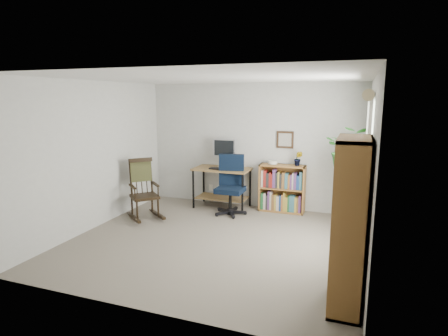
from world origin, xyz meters
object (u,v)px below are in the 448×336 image
at_px(rocking_chair, 144,189).
at_px(tall_bookshelf, 350,224).
at_px(low_bookshelf, 282,188).
at_px(desk, 222,188).
at_px(office_chair, 230,185).

bearing_deg(rocking_chair, tall_bookshelf, -73.19).
height_order(rocking_chair, tall_bookshelf, tall_bookshelf).
bearing_deg(rocking_chair, low_bookshelf, -17.66).
bearing_deg(desk, tall_bookshelf, -49.64).
distance_m(desk, tall_bookshelf, 3.79).
xyz_separation_m(desk, low_bookshelf, (1.16, 0.12, 0.06)).
relative_size(desk, office_chair, 0.98).
relative_size(rocking_chair, tall_bookshelf, 0.62).
relative_size(rocking_chair, low_bookshelf, 1.21).
distance_m(office_chair, rocking_chair, 1.54).
distance_m(rocking_chair, tall_bookshelf, 3.93).
bearing_deg(office_chair, rocking_chair, -165.22).
distance_m(rocking_chair, low_bookshelf, 2.54).
height_order(rocking_chair, low_bookshelf, rocking_chair).
bearing_deg(desk, low_bookshelf, 5.90).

